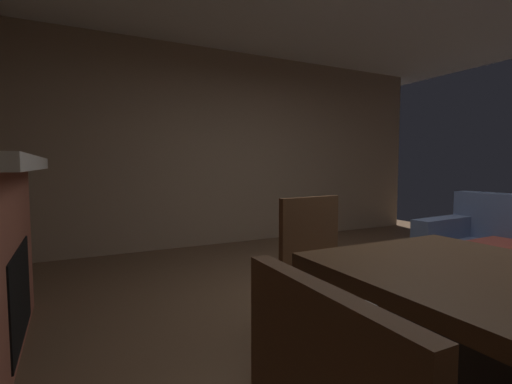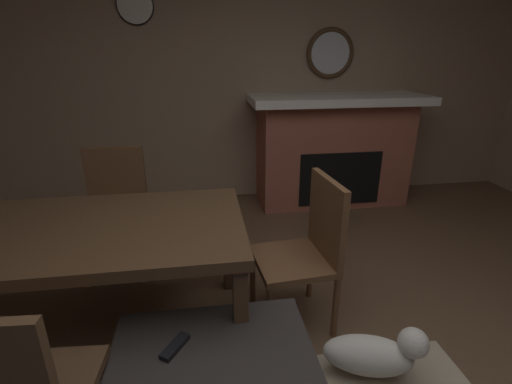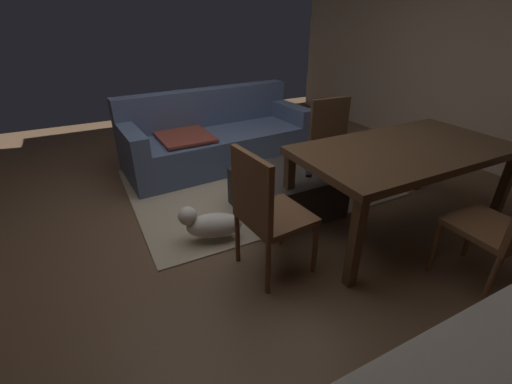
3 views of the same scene
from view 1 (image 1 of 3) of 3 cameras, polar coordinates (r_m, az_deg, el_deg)
floor at (r=2.93m, az=24.19°, el=-18.72°), size 7.70×7.70×0.00m
wall_left at (r=5.33m, az=-3.43°, el=6.78°), size 0.12×6.57×2.72m
ottoman_coffee_table at (r=2.46m, az=32.66°, el=-18.71°), size 0.88×0.74×0.39m
tv_remote at (r=2.23m, az=35.18°, el=-15.55°), size 0.13×0.16×0.02m
dining_chair_west at (r=2.24m, az=10.19°, el=-11.37°), size 0.48×0.48×0.93m
small_dog at (r=2.83m, az=16.03°, el=-15.71°), size 0.52×0.33×0.29m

